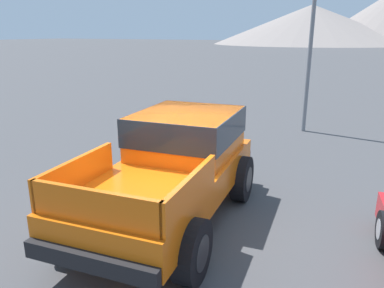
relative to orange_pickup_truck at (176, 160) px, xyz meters
name	(u,v)px	position (x,y,z in m)	size (l,w,h in m)	color
ground_plane	(182,226)	(0.33, -0.42, -1.11)	(320.00, 320.00, 0.00)	#424244
orange_pickup_truck	(176,160)	(0.00, 0.00, 0.00)	(2.69, 5.14, 1.94)	orange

